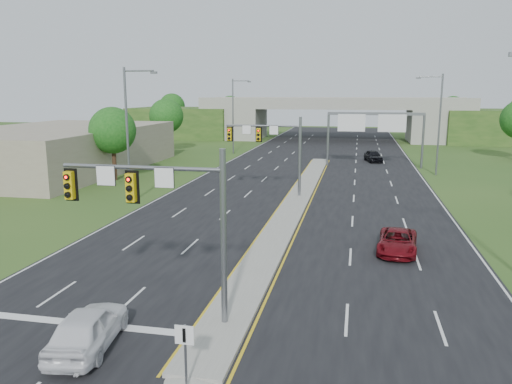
{
  "coord_description": "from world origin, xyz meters",
  "views": [
    {
      "loc": [
        4.86,
        -17.62,
        9.02
      ],
      "look_at": [
        -1.18,
        11.9,
        3.0
      ],
      "focal_mm": 35.0,
      "sensor_mm": 36.0,
      "label": 1
    }
  ],
  "objects_px": {
    "car_white": "(88,328)",
    "signal_mast_near": "(166,207)",
    "signal_mast_far": "(274,143)",
    "sign_gantry": "(374,124)",
    "keep_right_sign": "(185,346)",
    "overpass": "(333,121)",
    "car_far_a": "(397,241)",
    "car_far_c": "(373,156)"
  },
  "relations": [
    {
      "from": "signal_mast_far",
      "to": "overpass",
      "type": "relative_size",
      "value": 0.09
    },
    {
      "from": "signal_mast_far",
      "to": "keep_right_sign",
      "type": "height_order",
      "value": "signal_mast_far"
    },
    {
      "from": "sign_gantry",
      "to": "car_white",
      "type": "bearing_deg",
      "value": -103.03
    },
    {
      "from": "signal_mast_far",
      "to": "car_white",
      "type": "bearing_deg",
      "value": -94.28
    },
    {
      "from": "car_white",
      "to": "keep_right_sign",
      "type": "bearing_deg",
      "value": 148.55
    },
    {
      "from": "keep_right_sign",
      "to": "car_far_c",
      "type": "distance_m",
      "value": 54.79
    },
    {
      "from": "signal_mast_far",
      "to": "overpass",
      "type": "bearing_deg",
      "value": 87.65
    },
    {
      "from": "sign_gantry",
      "to": "car_far_c",
      "type": "bearing_deg",
      "value": 87.17
    },
    {
      "from": "car_far_a",
      "to": "overpass",
      "type": "bearing_deg",
      "value": 101.95
    },
    {
      "from": "overpass",
      "to": "car_white",
      "type": "distance_m",
      "value": 82.83
    },
    {
      "from": "keep_right_sign",
      "to": "car_far_c",
      "type": "xyz_separation_m",
      "value": [
        6.93,
        54.35,
        -0.75
      ]
    },
    {
      "from": "overpass",
      "to": "car_far_c",
      "type": "bearing_deg",
      "value": -77.08
    },
    {
      "from": "overpass",
      "to": "keep_right_sign",
      "type": "bearing_deg",
      "value": -90.0
    },
    {
      "from": "keep_right_sign",
      "to": "sign_gantry",
      "type": "distance_m",
      "value": 50.04
    },
    {
      "from": "car_white",
      "to": "car_far_a",
      "type": "height_order",
      "value": "car_white"
    },
    {
      "from": "signal_mast_far",
      "to": "overpass",
      "type": "height_order",
      "value": "overpass"
    },
    {
      "from": "signal_mast_far",
      "to": "car_far_a",
      "type": "relative_size",
      "value": 1.53
    },
    {
      "from": "signal_mast_near",
      "to": "keep_right_sign",
      "type": "height_order",
      "value": "signal_mast_near"
    },
    {
      "from": "sign_gantry",
      "to": "car_far_a",
      "type": "relative_size",
      "value": 2.53
    },
    {
      "from": "signal_mast_near",
      "to": "car_far_c",
      "type": "distance_m",
      "value": 50.89
    },
    {
      "from": "signal_mast_far",
      "to": "car_far_c",
      "type": "distance_m",
      "value": 26.83
    },
    {
      "from": "signal_mast_near",
      "to": "sign_gantry",
      "type": "distance_m",
      "value": 45.88
    },
    {
      "from": "keep_right_sign",
      "to": "overpass",
      "type": "bearing_deg",
      "value": 90.0
    },
    {
      "from": "car_white",
      "to": "car_far_c",
      "type": "relative_size",
      "value": 1.02
    },
    {
      "from": "signal_mast_far",
      "to": "car_far_c",
      "type": "relative_size",
      "value": 1.59
    },
    {
      "from": "signal_mast_far",
      "to": "sign_gantry",
      "type": "xyz_separation_m",
      "value": [
        8.95,
        19.99,
        0.51
      ]
    },
    {
      "from": "signal_mast_far",
      "to": "signal_mast_near",
      "type": "bearing_deg",
      "value": -90.0
    },
    {
      "from": "signal_mast_near",
      "to": "overpass",
      "type": "relative_size",
      "value": 0.09
    },
    {
      "from": "signal_mast_far",
      "to": "sign_gantry",
      "type": "height_order",
      "value": "signal_mast_far"
    },
    {
      "from": "signal_mast_far",
      "to": "car_white",
      "type": "relative_size",
      "value": 1.55
    },
    {
      "from": "keep_right_sign",
      "to": "overpass",
      "type": "distance_m",
      "value": 84.55
    },
    {
      "from": "car_far_a",
      "to": "car_far_c",
      "type": "relative_size",
      "value": 1.04
    },
    {
      "from": "signal_mast_near",
      "to": "car_far_a",
      "type": "height_order",
      "value": "signal_mast_near"
    },
    {
      "from": "sign_gantry",
      "to": "overpass",
      "type": "xyz_separation_m",
      "value": [
        -6.68,
        35.08,
        -1.69
      ]
    },
    {
      "from": "signal_mast_far",
      "to": "car_far_c",
      "type": "height_order",
      "value": "signal_mast_far"
    },
    {
      "from": "signal_mast_far",
      "to": "car_far_a",
      "type": "height_order",
      "value": "signal_mast_far"
    },
    {
      "from": "car_far_a",
      "to": "keep_right_sign",
      "type": "bearing_deg",
      "value": -109.49
    },
    {
      "from": "car_white",
      "to": "signal_mast_near",
      "type": "bearing_deg",
      "value": -136.69
    },
    {
      "from": "signal_mast_near",
      "to": "keep_right_sign",
      "type": "bearing_deg",
      "value": -63.06
    },
    {
      "from": "keep_right_sign",
      "to": "signal_mast_near",
      "type": "bearing_deg",
      "value": 116.94
    },
    {
      "from": "keep_right_sign",
      "to": "car_far_a",
      "type": "height_order",
      "value": "keep_right_sign"
    },
    {
      "from": "signal_mast_far",
      "to": "keep_right_sign",
      "type": "distance_m",
      "value": 29.71
    }
  ]
}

